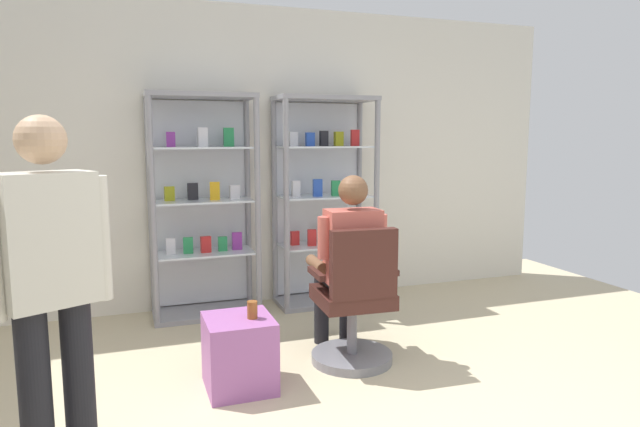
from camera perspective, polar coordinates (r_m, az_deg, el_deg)
back_wall at (r=5.18m, az=-6.38°, el=5.74°), size 6.00×0.10×2.70m
display_cabinet_left at (r=4.88m, az=-11.97°, el=0.90°), size 0.90×0.45×1.90m
display_cabinet_right at (r=5.13m, az=0.29°, el=1.46°), size 0.90×0.45×1.90m
office_chair at (r=3.79m, az=3.62°, el=-9.73°), size 0.57×0.56×0.96m
seated_shopkeeper at (r=3.86m, az=2.82°, el=-4.52°), size 0.50×0.58×1.29m
storage_crate at (r=3.54m, az=-8.32°, el=-14.01°), size 0.41×0.42×0.45m
tea_glass at (r=3.43m, az=-6.98°, el=-9.81°), size 0.06×0.06×0.11m
standing_customer at (r=2.58m, az=-25.98°, el=-6.56°), size 0.48×0.36×1.63m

